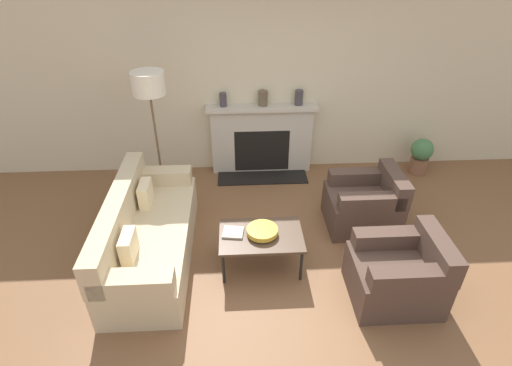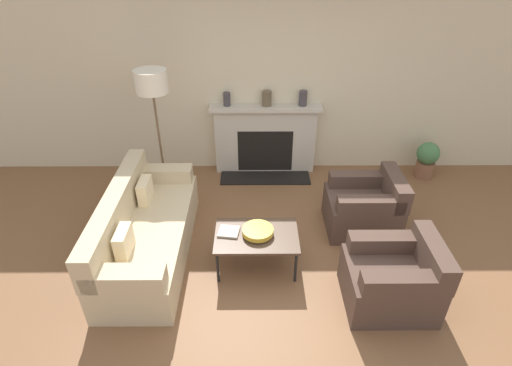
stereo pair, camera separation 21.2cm
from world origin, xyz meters
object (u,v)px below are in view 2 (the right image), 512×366
bowl (258,231)px  book (229,232)px  floor_lamp (152,91)px  mantel_vase_center_left (267,98)px  fireplace (265,140)px  mantel_vase_center_right (303,98)px  coffee_table (257,237)px  couch (145,232)px  armchair_far (365,207)px  armchair_near (394,279)px  potted_plant (427,159)px  mantel_vase_left (227,99)px

bowl → book: bearing=174.2°
floor_lamp → mantel_vase_center_left: size_ratio=8.28×
book → fireplace: bearing=85.8°
fireplace → floor_lamp: floor_lamp is taller
bowl → mantel_vase_center_right: 2.35m
coffee_table → mantel_vase_center_right: bearing=72.3°
couch → armchair_far: bearing=-79.7°
fireplace → armchair_near: size_ratio=1.87×
floor_lamp → potted_plant: floor_lamp is taller
armchair_near → bowl: bearing=-112.0°
couch → armchair_near: couch is taller
potted_plant → fireplace: bearing=174.9°
floor_lamp → mantel_vase_left: 1.15m
coffee_table → book: bearing=172.6°
couch → floor_lamp: 1.80m
bowl → potted_plant: (2.58, 1.91, -0.17)m
mantel_vase_left → mantel_vase_center_right: (1.10, 0.00, 0.01)m
fireplace → floor_lamp: (-1.45, -0.61, 1.00)m
couch → mantel_vase_center_left: mantel_vase_center_left is taller
floor_lamp → armchair_near: bearing=-37.6°
couch → armchair_far: couch is taller
armchair_near → fireplace: bearing=-155.5°
couch → mantel_vase_center_right: 2.90m
fireplace → coffee_table: bearing=-93.9°
mantel_vase_center_left → coffee_table: bearing=-94.3°
armchair_near → armchair_far: 1.21m
potted_plant → couch: bearing=-156.0°
book → bowl: bearing=2.2°
fireplace → bowl: size_ratio=4.79×
mantel_vase_left → mantel_vase_center_left: mantel_vase_center_left is taller
mantel_vase_left → couch: bearing=-113.8°
couch → potted_plant: size_ratio=3.66×
couch → armchair_near: size_ratio=2.38×
armchair_far → couch: bearing=-79.7°
fireplace → couch: bearing=-126.3°
floor_lamp → mantel_vase_center_left: bearing=23.2°
bowl → fireplace: bearing=86.4°
couch → floor_lamp: size_ratio=1.17×
bowl → mantel_vase_center_left: size_ratio=1.59×
fireplace → mantel_vase_center_left: 0.66m
armchair_far → book: (-1.67, -0.63, 0.14)m
book → armchair_far: bearing=28.7°
armchair_near → floor_lamp: size_ratio=0.49×
floor_lamp → coffee_table: bearing=-49.3°
floor_lamp → mantel_vase_center_right: floor_lamp is taller
bowl → mantel_vase_center_left: (0.15, 2.14, 0.70)m
armchair_near → potted_plant: armchair_near is taller
book → floor_lamp: bearing=132.0°
armchair_near → mantel_vase_center_left: 3.07m
armchair_far → mantel_vase_center_right: bearing=-155.3°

